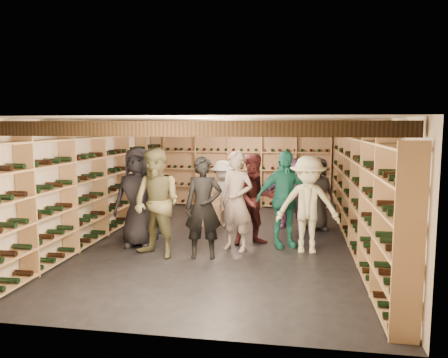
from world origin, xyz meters
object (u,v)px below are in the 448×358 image
at_px(person_0, 138,197).
at_px(person_9, 223,194).
at_px(person_4, 284,199).
at_px(person_11, 292,193).
at_px(crate_stack_left, 211,202).
at_px(person_2, 157,203).
at_px(person_8, 255,199).
at_px(person_1, 204,208).
at_px(person_12, 317,193).
at_px(person_6, 147,201).
at_px(person_7, 236,201).
at_px(crate_loose, 231,213).
at_px(crate_stack_right, 211,211).
at_px(person_3, 308,205).

xyz_separation_m(person_0, person_9, (1.30, 1.90, -0.19)).
distance_m(person_4, person_11, 1.49).
xyz_separation_m(crate_stack_left, person_2, (-0.24, -3.61, 0.61)).
distance_m(person_4, person_8, 0.55).
bearing_deg(person_1, person_8, 42.41).
xyz_separation_m(person_0, person_12, (3.40, 1.90, -0.14)).
bearing_deg(person_6, person_8, 0.74).
xyz_separation_m(crate_stack_left, person_7, (1.06, -2.98, 0.58)).
relative_size(person_7, person_12, 1.14).
distance_m(person_4, person_7, 0.94).
xyz_separation_m(person_4, person_6, (-2.75, 0.12, -0.14)).
height_order(crate_loose, person_9, person_9).
bearing_deg(crate_stack_right, person_2, -100.48).
bearing_deg(crate_stack_right, person_0, -118.24).
bearing_deg(person_4, person_8, 152.46).
bearing_deg(crate_loose, person_0, -114.09).
height_order(person_0, person_12, person_0).
height_order(crate_loose, person_11, person_11).
bearing_deg(person_6, person_11, 27.43).
height_order(person_3, person_4, person_4).
xyz_separation_m(person_3, person_7, (-1.29, -0.06, 0.04)).
distance_m(person_2, person_8, 1.95).
distance_m(crate_stack_right, person_12, 2.43).
xyz_separation_m(person_3, person_11, (-0.31, 1.81, -0.08)).
xyz_separation_m(person_4, person_7, (-0.85, -0.39, 0.00)).
bearing_deg(person_9, crate_loose, 97.98).
xyz_separation_m(crate_stack_right, person_8, (1.15, -1.41, 0.54)).
distance_m(person_0, person_6, 0.58).
height_order(crate_stack_right, person_8, person_8).
distance_m(person_7, person_11, 2.12).
bearing_deg(person_4, person_0, 167.93).
bearing_deg(person_2, crate_stack_left, 110.65).
bearing_deg(person_3, person_8, 156.53).
relative_size(crate_stack_right, person_11, 0.43).
bearing_deg(person_12, crate_loose, 128.27).
xyz_separation_m(person_6, person_7, (1.90, -0.52, 0.14)).
bearing_deg(person_3, person_7, -178.95).
distance_m(crate_stack_left, person_9, 1.29).
xyz_separation_m(person_3, person_6, (-3.19, 0.45, -0.10)).
xyz_separation_m(person_7, person_9, (-0.57, 1.87, -0.17)).
relative_size(person_7, person_11, 1.15).
height_order(person_9, person_12, person_12).
distance_m(crate_stack_left, person_0, 3.18).
xyz_separation_m(crate_stack_right, person_0, (-1.02, -1.90, 0.60)).
distance_m(person_3, person_6, 3.23).
distance_m(person_4, person_12, 1.63).
xyz_separation_m(person_1, person_12, (2.03, 2.42, -0.08)).
bearing_deg(person_8, person_11, 39.52).
distance_m(person_0, person_7, 1.86).
relative_size(person_2, person_4, 1.04).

